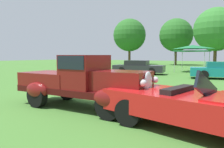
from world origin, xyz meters
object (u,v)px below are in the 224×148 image
object	(u,v)px
show_car_charcoal	(138,67)
show_car_teal	(224,71)
canopy_tent_left_field	(193,48)
spectator_near_truck	(88,67)
feature_pickup_truck	(83,81)
neighbor_convertible	(200,106)

from	to	relation	value
show_car_charcoal	show_car_teal	bearing A→B (deg)	-4.43
canopy_tent_left_field	spectator_near_truck	bearing A→B (deg)	-109.54
show_car_teal	spectator_near_truck	bearing A→B (deg)	-141.28
feature_pickup_truck	spectator_near_truck	distance (m)	7.56
feature_pickup_truck	show_car_teal	bearing A→B (deg)	76.61
feature_pickup_truck	spectator_near_truck	xyz separation A→B (m)	(-4.66, 5.95, 0.04)
show_car_teal	canopy_tent_left_field	xyz separation A→B (m)	(-3.41, 5.51, 1.82)
show_car_charcoal	show_car_teal	world-z (taller)	same
feature_pickup_truck	neighbor_convertible	size ratio (longest dim) A/B	1.06
neighbor_convertible	canopy_tent_left_field	xyz separation A→B (m)	(-4.18, 17.81, 1.84)
neighbor_convertible	canopy_tent_left_field	size ratio (longest dim) A/B	1.46
show_car_charcoal	spectator_near_truck	xyz separation A→B (m)	(-0.53, -6.56, 0.31)
show_car_charcoal	spectator_near_truck	bearing A→B (deg)	-94.59
spectator_near_truck	feature_pickup_truck	bearing A→B (deg)	-51.96
feature_pickup_truck	neighbor_convertible	distance (m)	3.64
show_car_teal	canopy_tent_left_field	distance (m)	6.73
canopy_tent_left_field	show_car_teal	bearing A→B (deg)	-58.21
show_car_charcoal	show_car_teal	xyz separation A→B (m)	(6.98, -0.54, 0.00)
neighbor_convertible	spectator_near_truck	bearing A→B (deg)	142.77
show_car_charcoal	show_car_teal	size ratio (longest dim) A/B	0.98
canopy_tent_left_field	neighbor_convertible	bearing A→B (deg)	-76.80
neighbor_convertible	show_car_charcoal	distance (m)	14.99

